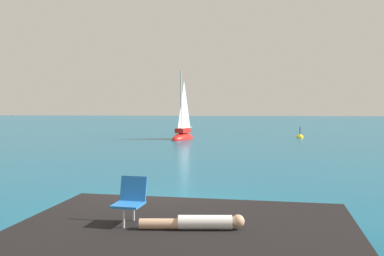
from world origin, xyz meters
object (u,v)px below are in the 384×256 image
object	(u,v)px
person_sunbather	(197,223)
sailboat_near	(183,135)
beach_chair	(131,198)
marker_buoy	(300,138)

from	to	relation	value
person_sunbather	sailboat_near	bearing A→B (deg)	-87.61
beach_chair	marker_buoy	xyz separation A→B (m)	(7.15, 26.88, -1.03)
sailboat_near	marker_buoy	xyz separation A→B (m)	(8.88, 2.23, -0.29)
sailboat_near	marker_buoy	bearing A→B (deg)	124.84
person_sunbather	marker_buoy	size ratio (longest dim) A/B	1.56
person_sunbather	marker_buoy	bearing A→B (deg)	-106.64
sailboat_near	marker_buoy	size ratio (longest dim) A/B	4.90
sailboat_near	beach_chair	bearing A→B (deg)	24.72
sailboat_near	marker_buoy	distance (m)	9.16
beach_chair	sailboat_near	bearing A→B (deg)	-167.87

